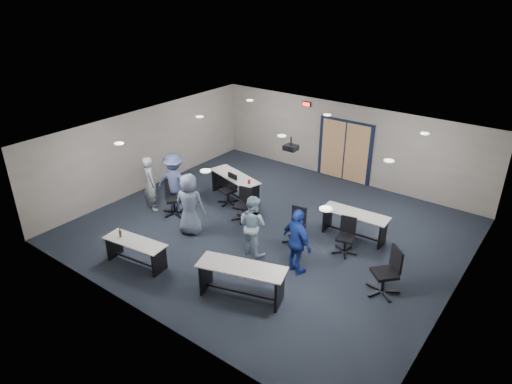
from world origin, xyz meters
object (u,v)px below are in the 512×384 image
Objects in this scene: chair_back_c at (295,226)px; table_back_left at (235,183)px; person_navy at (297,242)px; person_back at (175,182)px; chair_back_a at (228,189)px; chair_back_b at (243,205)px; person_lightblue at (252,225)px; chair_loose_left at (174,198)px; person_gray at (150,183)px; person_plaid at (190,204)px; table_front_left at (135,248)px; table_front_right at (242,276)px; chair_loose_right at (385,272)px; table_back_right at (355,221)px; chair_back_d at (346,237)px.

table_back_left is at bearing 152.73° from chair_back_c.
person_back is at bearing 14.00° from person_navy.
chair_back_a is 1.67m from person_back.
chair_back_b is 1.79m from person_lightblue.
person_gray reaches higher than chair_loose_left.
chair_back_b is at bearing -135.92° from person_plaid.
person_back is at bearing -173.61° from chair_back_b.
table_front_left is 1.01× the size of person_navy.
person_plaid is at bearing 137.27° from table_front_right.
person_lightblue is (-3.38, -0.44, 0.24)m from chair_loose_right.
person_plaid reaches higher than chair_back_a.
person_gray is at bearing 19.62° from person_navy.
table_back_right is 4.54m from person_plaid.
table_front_left is 1.49× the size of chair_loose_right.
person_back reaches higher than table_front_left.
chair_back_b is at bearing 171.12° from chair_back_d.
person_gray is (-4.57, -0.98, 0.36)m from chair_back_c.
chair_loose_left is 6.56m from chair_loose_right.
table_back_right is 1.14× the size of person_lightblue.
chair_loose_left is (-3.80, -0.80, 0.04)m from chair_back_c.
chair_back_d is at bearing 5.46° from table_back_left.
chair_loose_left is 0.86m from person_gray.
table_back_left is 1.28× the size of person_lightblue.
chair_back_b is at bearing -132.33° from person_gray.
chair_back_b is at bearing -26.08° from table_back_left.
table_front_left is 1.72× the size of chair_back_c.
table_back_right is 1.85× the size of chair_back_c.
chair_loose_left reaches higher than table_back_right.
chair_loose_right is 0.66× the size of person_gray.
chair_loose_right is 2.09m from person_navy.
chair_back_d is 0.53× the size of person_back.
chair_back_b is at bearing -163.48° from table_back_right.
table_back_right is 1.89× the size of chair_back_d.
table_front_left is at bearing 95.34° from person_back.
table_front_right is 3.17m from chair_back_d.
chair_loose_right reaches higher than chair_back_d.
person_navy reaches higher than chair_loose_left.
table_front_left is 1.06× the size of person_lightblue.
person_plaid reaches higher than person_navy.
table_front_right is 1.14× the size of person_back.
person_lightblue is at bearing -57.76° from chair_loose_left.
person_plaid is at bearing -169.80° from chair_back_d.
chair_loose_right is 0.63× the size of person_back.
chair_back_d is 0.85× the size of chair_loose_right.
table_back_left is at bearing 126.49° from chair_back_b.
table_front_left is at bearing 70.77° from person_plaid.
chair_loose_right is (1.45, -0.97, 0.09)m from chair_back_d.
person_back is (-4.73, 0.59, 0.07)m from person_navy.
table_front_left is at bearing -112.08° from chair_loose_right.
person_navy reaches higher than table_front_left.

